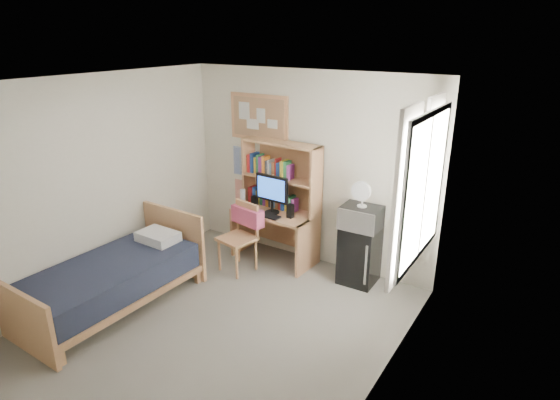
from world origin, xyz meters
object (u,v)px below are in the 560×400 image
Objects in this scene: desk_chair at (237,238)px; microwave at (361,217)px; speaker_left at (255,202)px; mini_fridge at (359,254)px; bed at (111,285)px; bulletin_board at (259,117)px; desk at (275,235)px; monitor at (272,194)px; speaker_right at (290,211)px; desk_fan at (363,195)px.

desk_chair is 1.65m from microwave.
mini_fridge is at bearing 6.60° from speaker_left.
microwave reaches higher than bed.
mini_fridge is 1.61m from speaker_left.
speaker_left is (0.14, -0.33, -1.11)m from bulletin_board.
bed is at bearing -104.51° from speaker_left.
mini_fridge reaches higher than desk.
desk is at bearing 76.51° from desk_chair.
monitor is (-1.25, -0.11, 0.61)m from mini_fridge.
mini_fridge is 0.52m from microwave.
speaker_left is 0.60m from speaker_right.
bed is at bearing -137.86° from desk_fan.
monitor is at bearing 74.25° from desk_chair.
speaker_right is 1.03m from desk_fan.
microwave is (1.55, 0.07, 0.09)m from speaker_left.
bulletin_board is at bearing 170.08° from microwave.
bulletin_board is at bearing 170.08° from desk_fan.
speaker_right is at bearing 59.10° from bed.
mini_fridge is (1.69, -0.24, -1.54)m from bulletin_board.
speaker_right is (0.74, -0.37, -1.11)m from bulletin_board.
desk is 6.43× the size of speaker_left.
desk is 1.50m from desk_fan.
microwave is (1.25, 0.03, 0.54)m from desk.
desk_chair is at bearing -79.76° from speaker_left.
microwave is at bearing 4.53° from desk.
mini_fridge is 1.05m from speaker_right.
desk_chair is 0.75m from monitor.
speaker_left is 0.60× the size of desk_fan.
bulletin_board is 1.17m from speaker_left.
bulletin_board reaches higher than bed.
desk_chair is at bearing -76.56° from bulletin_board.
mini_fridge is at bearing -8.21° from bulletin_board.
mini_fridge is 1.58× the size of microwave.
monitor is (-0.00, -0.06, 0.63)m from desk.
bed is (-0.94, -2.03, -0.09)m from desk.
desk_fan reaches higher than desk.
monitor is at bearing 66.01° from bed.
desk_fan reaches higher than microwave.
mini_fridge reaches higher than bed.
desk_fan is (2.19, 2.06, 0.91)m from bed.
bulletin_board is at bearing 149.92° from desk.
bed is 3.07m from microwave.
desk_chair is 1.61m from mini_fridge.
monitor is (0.44, -0.35, -0.94)m from bulletin_board.
speaker_right is at bearing -174.82° from microwave.
bulletin_board is at bearing 170.74° from mini_fridge.
bed is at bearing -137.58° from mini_fridge.
mini_fridge is at bearing 90.00° from microwave.
desk_chair is 0.79m from speaker_right.
bulletin_board is 1.09m from monitor.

